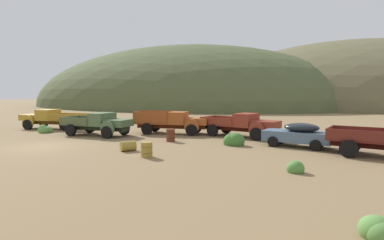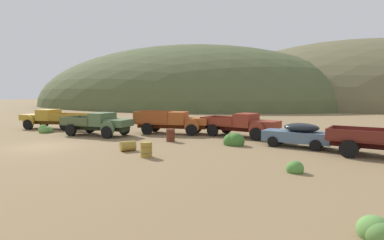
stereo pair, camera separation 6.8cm
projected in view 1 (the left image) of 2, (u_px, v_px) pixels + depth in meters
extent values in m
plane|color=olive|center=(44.00, 147.00, 19.82)|extent=(300.00, 300.00, 0.00)
ellipsoid|color=#4C5633|center=(181.00, 106.00, 83.67)|extent=(89.48, 59.50, 31.76)
ellipsoid|color=brown|center=(349.00, 106.00, 82.55)|extent=(86.64, 68.17, 34.12)
cube|color=#593D12|center=(54.00, 122.00, 29.77)|extent=(6.21, 2.58, 0.36)
cube|color=#B28928|center=(33.00, 117.00, 30.20)|extent=(2.35, 2.24, 0.55)
cube|color=#B7B2A8|center=(26.00, 117.00, 30.39)|extent=(0.40, 1.21, 0.44)
cylinder|color=#B28928|center=(43.00, 120.00, 31.22)|extent=(1.21, 0.49, 1.20)
cylinder|color=#B28928|center=(28.00, 122.00, 29.14)|extent=(1.21, 0.49, 1.20)
cube|color=#B28928|center=(48.00, 115.00, 29.83)|extent=(1.92, 2.37, 1.05)
cube|color=black|center=(42.00, 113.00, 29.94)|extent=(0.51, 1.70, 0.59)
cube|color=#A47826|center=(69.00, 120.00, 29.40)|extent=(3.57, 2.89, 0.12)
cube|color=#A47826|center=(76.00, 116.00, 30.42)|extent=(3.03, 0.91, 0.55)
cube|color=#A47826|center=(62.00, 117.00, 28.32)|extent=(3.03, 0.91, 0.55)
cube|color=#A47826|center=(83.00, 117.00, 29.06)|extent=(0.66, 2.11, 0.55)
cylinder|color=black|center=(44.00, 122.00, 31.30)|extent=(1.00, 0.52, 0.96)
cylinder|color=black|center=(28.00, 125.00, 29.11)|extent=(1.00, 0.52, 0.96)
cylinder|color=black|center=(78.00, 123.00, 30.48)|extent=(1.00, 0.52, 0.96)
cylinder|color=black|center=(65.00, 126.00, 28.29)|extent=(1.00, 0.52, 0.96)
cube|color=#232B1B|center=(97.00, 128.00, 25.07)|extent=(5.65, 1.52, 0.36)
cube|color=#47603D|center=(118.00, 123.00, 24.27)|extent=(1.92, 1.97, 0.55)
cube|color=#B7B2A8|center=(127.00, 124.00, 23.96)|extent=(0.19, 1.25, 0.44)
cylinder|color=#47603D|center=(107.00, 129.00, 23.39)|extent=(1.21, 0.29, 1.20)
cylinder|color=#47603D|center=(124.00, 126.00, 25.38)|extent=(1.21, 0.29, 1.20)
cube|color=#47603D|center=(102.00, 119.00, 24.81)|extent=(1.48, 2.19, 1.05)
cube|color=black|center=(108.00, 117.00, 24.58)|extent=(0.21, 1.76, 0.59)
cube|color=#495735|center=(83.00, 124.00, 25.62)|extent=(3.00, 2.42, 0.12)
cube|color=#495735|center=(73.00, 121.00, 24.58)|extent=(2.81, 0.36, 0.55)
cube|color=#495735|center=(91.00, 119.00, 26.59)|extent=(2.81, 0.36, 0.55)
cube|color=#495735|center=(70.00, 119.00, 26.09)|extent=(0.30, 2.18, 0.55)
cylinder|color=black|center=(107.00, 132.00, 23.36)|extent=(0.98, 0.37, 0.96)
cylinder|color=black|center=(124.00, 129.00, 25.46)|extent=(0.98, 0.37, 0.96)
cylinder|color=black|center=(71.00, 130.00, 24.69)|extent=(0.98, 0.37, 0.96)
cylinder|color=black|center=(90.00, 127.00, 26.79)|extent=(0.98, 0.37, 0.96)
cube|color=#51220D|center=(172.00, 126.00, 26.21)|extent=(6.03, 2.40, 0.36)
cube|color=#A34C1E|center=(197.00, 121.00, 25.70)|extent=(2.24, 2.05, 0.55)
cube|color=#B7B2A8|center=(207.00, 122.00, 25.51)|extent=(0.36, 1.10, 0.44)
cylinder|color=#A34C1E|center=(192.00, 127.00, 24.85)|extent=(1.21, 0.48, 1.20)
cylinder|color=#A34C1E|center=(196.00, 124.00, 26.72)|extent=(1.21, 0.48, 1.20)
cube|color=#A34C1E|center=(178.00, 118.00, 26.03)|extent=(1.82, 2.15, 1.05)
cube|color=black|center=(185.00, 116.00, 25.88)|extent=(0.45, 1.54, 0.59)
cube|color=#97471E|center=(154.00, 123.00, 26.54)|extent=(3.42, 2.65, 0.12)
cube|color=#97471E|center=(150.00, 118.00, 25.55)|extent=(2.96, 0.87, 0.95)
cube|color=#97471E|center=(157.00, 116.00, 27.44)|extent=(2.96, 0.87, 0.95)
cube|color=#97471E|center=(138.00, 116.00, 26.81)|extent=(0.59, 1.90, 0.95)
cylinder|color=black|center=(192.00, 130.00, 24.83)|extent=(1.00, 0.51, 0.96)
cylinder|color=black|center=(197.00, 127.00, 26.79)|extent=(1.00, 0.51, 0.96)
cylinder|color=black|center=(147.00, 129.00, 25.65)|extent=(1.00, 0.51, 0.96)
cylinder|color=black|center=(155.00, 126.00, 27.62)|extent=(1.00, 0.51, 0.96)
cube|color=#42140D|center=(240.00, 128.00, 24.42)|extent=(6.02, 1.96, 0.36)
cube|color=maroon|center=(266.00, 124.00, 23.08)|extent=(2.14, 2.06, 0.55)
cube|color=#B7B2A8|center=(277.00, 126.00, 22.56)|extent=(0.28, 1.22, 0.44)
cylinder|color=maroon|center=(257.00, 130.00, 22.41)|extent=(1.21, 0.37, 1.20)
cylinder|color=maroon|center=(268.00, 128.00, 24.10)|extent=(1.21, 0.37, 1.20)
cube|color=maroon|center=(246.00, 120.00, 24.02)|extent=(1.69, 2.24, 1.05)
cube|color=black|center=(253.00, 118.00, 23.64)|extent=(0.33, 1.72, 0.59)
cube|color=maroon|center=(222.00, 124.00, 25.36)|extent=(3.31, 2.60, 0.12)
cube|color=maroon|center=(215.00, 121.00, 24.48)|extent=(2.98, 0.59, 0.55)
cube|color=maroon|center=(229.00, 119.00, 26.19)|extent=(2.98, 0.59, 0.55)
cube|color=maroon|center=(208.00, 119.00, 26.18)|extent=(0.45, 2.12, 0.55)
cylinder|color=black|center=(256.00, 134.00, 22.39)|extent=(0.99, 0.43, 0.96)
cylinder|color=black|center=(268.00, 131.00, 24.17)|extent=(0.99, 0.43, 0.96)
cylinder|color=black|center=(212.00, 130.00, 24.66)|extent=(0.99, 0.43, 0.96)
cylinder|color=black|center=(226.00, 128.00, 26.44)|extent=(0.99, 0.43, 0.96)
cube|color=slate|center=(297.00, 136.00, 19.76)|extent=(4.38, 2.14, 0.68)
ellipsoid|color=black|center=(301.00, 127.00, 19.57)|extent=(2.34, 1.73, 0.57)
ellipsoid|color=slate|center=(269.00, 133.00, 20.79)|extent=(1.07, 1.46, 0.61)
cylinder|color=black|center=(281.00, 138.00, 21.21)|extent=(0.70, 0.27, 0.68)
cylinder|color=black|center=(273.00, 142.00, 19.79)|extent=(0.70, 0.27, 0.68)
cylinder|color=black|center=(321.00, 142.00, 19.79)|extent=(0.70, 0.27, 0.68)
cylinder|color=black|center=(316.00, 145.00, 18.36)|extent=(0.70, 0.27, 0.68)
cube|color=maroon|center=(356.00, 139.00, 17.19)|extent=(3.13, 2.49, 0.12)
cube|color=maroon|center=(355.00, 135.00, 16.25)|extent=(2.90, 0.42, 0.55)
cube|color=maroon|center=(359.00, 131.00, 18.07)|extent=(2.90, 0.42, 0.55)
cube|color=maroon|center=(330.00, 131.00, 17.92)|extent=(0.34, 2.18, 0.55)
cylinder|color=black|center=(349.00, 149.00, 16.41)|extent=(0.98, 0.38, 0.96)
cylinder|color=black|center=(353.00, 143.00, 18.30)|extent=(0.98, 0.38, 0.96)
cylinder|color=olive|center=(147.00, 150.00, 16.61)|extent=(0.62, 0.62, 0.82)
torus|color=brown|center=(147.00, 147.00, 16.59)|extent=(0.67, 0.67, 0.03)
torus|color=brown|center=(147.00, 153.00, 16.62)|extent=(0.67, 0.67, 0.03)
cylinder|color=olive|center=(128.00, 146.00, 18.35)|extent=(1.01, 1.08, 0.61)
cylinder|color=#5B2819|center=(171.00, 135.00, 21.98)|extent=(0.62, 0.62, 0.91)
torus|color=#401C11|center=(171.00, 133.00, 21.96)|extent=(0.67, 0.67, 0.03)
torus|color=#401C11|center=(171.00, 138.00, 21.99)|extent=(0.67, 0.67, 0.03)
ellipsoid|color=#3D702D|center=(236.00, 141.00, 20.29)|extent=(1.16, 1.04, 1.09)
ellipsoid|color=#3D702D|center=(232.00, 141.00, 20.44)|extent=(1.13, 1.02, 1.00)
ellipsoid|color=#5B8E42|center=(377.00, 230.00, 7.32)|extent=(0.82, 0.74, 0.70)
ellipsoid|color=#5B8E42|center=(380.00, 234.00, 7.22)|extent=(0.69, 0.62, 0.49)
ellipsoid|color=#5B8E42|center=(382.00, 234.00, 7.17)|extent=(0.75, 0.67, 0.62)
ellipsoid|color=#4C8438|center=(296.00, 168.00, 13.36)|extent=(0.71, 0.64, 0.68)
ellipsoid|color=#4C8438|center=(294.00, 169.00, 13.38)|extent=(0.63, 0.57, 0.60)
ellipsoid|color=#4C8438|center=(297.00, 169.00, 13.32)|extent=(0.65, 0.59, 0.62)
ellipsoid|color=olive|center=(94.00, 125.00, 30.82)|extent=(0.98, 0.88, 0.81)
ellipsoid|color=olive|center=(91.00, 125.00, 30.75)|extent=(0.88, 0.79, 0.90)
ellipsoid|color=#5B8E42|center=(44.00, 131.00, 26.72)|extent=(0.96, 0.86, 0.74)
ellipsoid|color=#5B8E42|center=(43.00, 130.00, 26.84)|extent=(0.90, 0.81, 0.93)
ellipsoid|color=#5B8E42|center=(48.00, 130.00, 27.00)|extent=(0.89, 0.81, 0.69)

